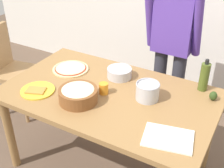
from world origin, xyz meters
TOP-DOWN VIEW (x-y plane):
  - ground at (0.00, 0.00)m, footprint 8.00×8.00m
  - dining_table at (0.00, 0.00)m, footprint 1.60×0.96m
  - person_cook at (0.22, 0.76)m, footprint 0.49×0.25m
  - chair_wooden_left at (-1.32, 0.22)m, footprint 0.47×0.47m
  - pizza_raw_on_board at (-0.47, 0.15)m, footprint 0.31×0.31m
  - plate_with_slice at (-0.48, -0.25)m, footprint 0.26×0.26m
  - popcorn_bowl at (-0.13, -0.20)m, footprint 0.28×0.28m
  - mixing_bowl_steel at (-0.04, 0.25)m, footprint 0.20×0.20m
  - olive_oil_bottle at (0.60, 0.39)m, footprint 0.07×0.07m
  - steel_pot at (0.28, 0.07)m, footprint 0.17×0.17m
  - cup_orange at (-0.03, -0.02)m, footprint 0.07×0.07m
  - cutting_board_white at (0.57, -0.27)m, footprint 0.34×0.28m
  - avocado at (0.71, 0.29)m, footprint 0.06×0.06m

SIDE VIEW (x-z plane):
  - ground at x=0.00m, z-range 0.00..0.00m
  - chair_wooden_left at x=-1.32m, z-range 0.07..1.02m
  - dining_table at x=0.00m, z-range 0.29..1.05m
  - cutting_board_white at x=0.57m, z-range 0.76..0.77m
  - plate_with_slice at x=-0.48m, z-range 0.76..0.78m
  - pizza_raw_on_board at x=-0.47m, z-range 0.76..0.78m
  - avocado at x=0.71m, z-range 0.76..0.83m
  - mixing_bowl_steel at x=-0.04m, z-range 0.76..0.84m
  - cup_orange at x=-0.03m, z-range 0.76..0.84m
  - popcorn_bowl at x=-0.13m, z-range 0.76..0.88m
  - steel_pot at x=0.28m, z-range 0.76..0.89m
  - olive_oil_bottle at x=0.60m, z-range 0.75..1.00m
  - person_cook at x=0.22m, z-range 0.13..1.75m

